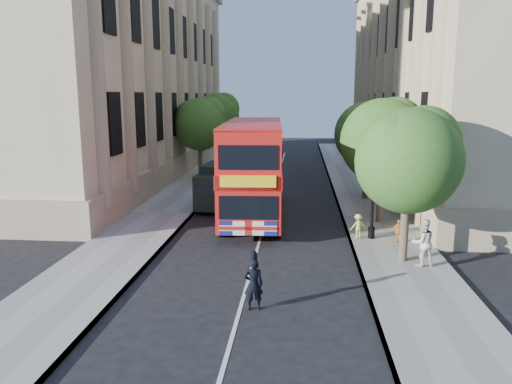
% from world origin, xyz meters
% --- Properties ---
extents(ground, '(120.00, 120.00, 0.00)m').
position_xyz_m(ground, '(0.00, 0.00, 0.00)').
color(ground, black).
rests_on(ground, ground).
extents(pavement_right, '(3.50, 80.00, 0.12)m').
position_xyz_m(pavement_right, '(5.75, 10.00, 0.06)').
color(pavement_right, gray).
rests_on(pavement_right, ground).
extents(pavement_left, '(3.50, 80.00, 0.12)m').
position_xyz_m(pavement_left, '(-5.75, 10.00, 0.06)').
color(pavement_left, gray).
rests_on(pavement_left, ground).
extents(building_right, '(12.00, 38.00, 18.00)m').
position_xyz_m(building_right, '(13.80, 24.00, 9.00)').
color(building_right, tan).
rests_on(building_right, ground).
extents(building_left, '(12.00, 38.00, 18.00)m').
position_xyz_m(building_left, '(-13.80, 24.00, 9.00)').
color(building_left, tan).
rests_on(building_left, ground).
extents(tree_right_near, '(4.00, 4.00, 6.08)m').
position_xyz_m(tree_right_near, '(5.84, 3.03, 4.25)').
color(tree_right_near, '#473828').
rests_on(tree_right_near, ground).
extents(tree_right_mid, '(4.20, 4.20, 6.37)m').
position_xyz_m(tree_right_mid, '(5.84, 9.03, 4.45)').
color(tree_right_mid, '#473828').
rests_on(tree_right_mid, ground).
extents(tree_right_far, '(4.00, 4.00, 6.15)m').
position_xyz_m(tree_right_far, '(5.84, 15.03, 4.31)').
color(tree_right_far, '#473828').
rests_on(tree_right_far, ground).
extents(tree_left_far, '(4.00, 4.00, 6.30)m').
position_xyz_m(tree_left_far, '(-5.96, 22.03, 4.44)').
color(tree_left_far, '#473828').
rests_on(tree_left_far, ground).
extents(tree_left_back, '(4.20, 4.20, 6.65)m').
position_xyz_m(tree_left_back, '(-5.96, 30.03, 4.71)').
color(tree_left_back, '#473828').
rests_on(tree_left_back, ground).
extents(lamp_post, '(0.32, 0.32, 5.16)m').
position_xyz_m(lamp_post, '(5.00, 6.00, 2.51)').
color(lamp_post, black).
rests_on(lamp_post, pavement_right).
extents(double_decker_bus, '(3.41, 10.90, 4.97)m').
position_xyz_m(double_decker_bus, '(-0.70, 9.89, 2.75)').
color(double_decker_bus, '#B9120C').
rests_on(double_decker_bus, ground).
extents(box_van, '(2.12, 4.52, 2.52)m').
position_xyz_m(box_van, '(-2.90, 11.83, 1.23)').
color(box_van, black).
rests_on(box_van, ground).
extents(police_constable, '(0.65, 0.49, 1.61)m').
position_xyz_m(police_constable, '(0.41, -1.74, 0.81)').
color(police_constable, black).
rests_on(police_constable, ground).
extents(woman_pedestrian, '(1.01, 0.87, 1.81)m').
position_xyz_m(woman_pedestrian, '(6.40, 2.45, 1.02)').
color(woman_pedestrian, silver).
rests_on(woman_pedestrian, pavement_right).
extents(child_a, '(0.60, 0.27, 1.01)m').
position_xyz_m(child_a, '(6.09, 5.44, 0.63)').
color(child_a, orange).
rests_on(child_a, pavement_right).
extents(child_b, '(0.79, 0.57, 1.09)m').
position_xyz_m(child_b, '(4.40, 6.01, 0.67)').
color(child_b, '#E0DE4C').
rests_on(child_b, pavement_right).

